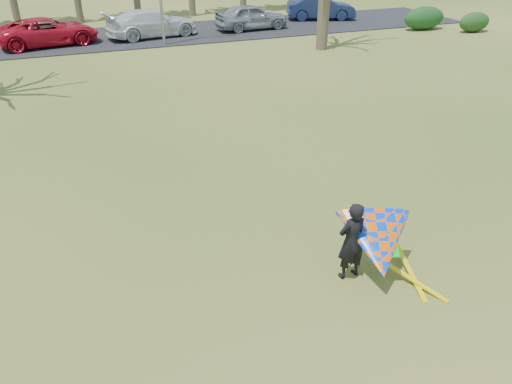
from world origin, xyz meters
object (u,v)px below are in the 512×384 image
object	(u,v)px
car_5	(321,8)
kite_flyer	(375,243)
car_3	(152,23)
car_2	(48,31)
car_4	(251,17)

from	to	relation	value
car_5	kite_flyer	world-z (taller)	kite_flyer
kite_flyer	car_3	bearing A→B (deg)	89.62
car_2	car_3	bearing A→B (deg)	-98.66
car_2	kite_flyer	size ratio (longest dim) A/B	2.28
car_3	kite_flyer	bearing A→B (deg)	168.89
car_3	kite_flyer	xyz separation A→B (m)	(-0.16, -24.68, -0.01)
car_2	car_5	xyz separation A→B (m)	(18.13, 1.79, 0.02)
car_3	car_4	size ratio (longest dim) A/B	1.18
car_3	kite_flyer	size ratio (longest dim) A/B	2.30
car_2	car_5	size ratio (longest dim) A/B	1.15
kite_flyer	car_4	bearing A→B (deg)	75.07
car_5	car_4	bearing A→B (deg)	122.95
car_2	car_3	xyz separation A→B (m)	(5.88, 0.20, 0.04)
car_2	kite_flyer	distance (m)	25.15
car_3	car_5	xyz separation A→B (m)	(12.25, 1.59, -0.01)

